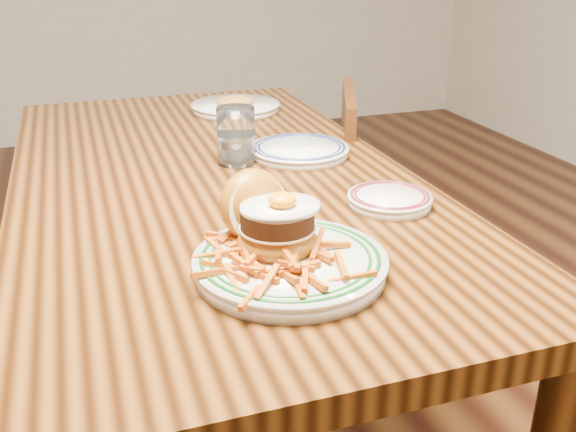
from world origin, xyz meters
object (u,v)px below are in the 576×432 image
object	(u,v)px
chair_right	(381,220)
main_plate	(284,246)
table	(213,208)
side_plate	(390,199)

from	to	relation	value
chair_right	main_plate	world-z (taller)	main_plate
table	side_plate	bearing A→B (deg)	-47.17
table	chair_right	xyz separation A→B (m)	(0.56, 0.25, -0.21)
chair_right	side_plate	world-z (taller)	chair_right
table	side_plate	size ratio (longest dim) A/B	9.37
chair_right	main_plate	xyz separation A→B (m)	(-0.55, -0.74, 0.34)
chair_right	main_plate	size ratio (longest dim) A/B	2.62
chair_right	main_plate	distance (m)	0.99
main_plate	side_plate	bearing A→B (deg)	19.25
table	chair_right	size ratio (longest dim) A/B	1.91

